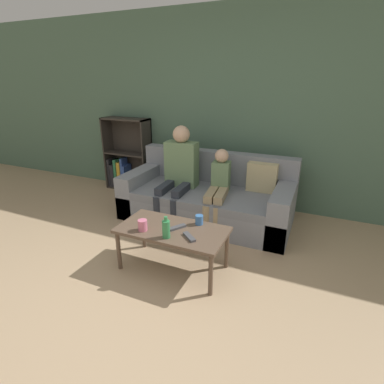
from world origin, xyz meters
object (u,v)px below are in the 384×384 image
(couch, at_px, (208,199))
(cup_far, at_px, (143,225))
(person_adult, at_px, (179,167))
(cup_near, at_px, (199,220))
(tv_remote_0, at_px, (189,237))
(coffee_table, at_px, (172,233))
(tv_remote_1, at_px, (177,227))
(bottle, at_px, (166,229))
(person_child, at_px, (218,186))
(bookshelf, at_px, (126,160))

(couch, height_order, cup_far, couch)
(couch, xyz_separation_m, person_adult, (-0.37, -0.08, 0.40))
(cup_near, height_order, tv_remote_0, cup_near)
(couch, relative_size, person_adult, 1.80)
(coffee_table, distance_m, tv_remote_1, 0.07)
(coffee_table, height_order, tv_remote_0, tv_remote_0)
(cup_far, distance_m, tv_remote_0, 0.45)
(person_adult, bearing_deg, tv_remote_0, -62.85)
(person_adult, height_order, tv_remote_1, person_adult)
(cup_near, height_order, bottle, bottle)
(coffee_table, height_order, person_child, person_child)
(tv_remote_0, relative_size, bottle, 0.81)
(couch, height_order, coffee_table, couch)
(couch, height_order, person_adult, person_adult)
(coffee_table, relative_size, person_adult, 0.86)
(tv_remote_0, bearing_deg, bookshelf, 87.24)
(person_child, relative_size, cup_near, 10.24)
(couch, bearing_deg, person_child, -38.93)
(couch, distance_m, tv_remote_0, 1.32)
(person_child, height_order, tv_remote_1, person_child)
(bookshelf, relative_size, coffee_table, 1.14)
(couch, bearing_deg, cup_near, -73.93)
(person_adult, bearing_deg, coffee_table, -69.58)
(coffee_table, xyz_separation_m, person_adult, (-0.46, 1.09, 0.29))
(bottle, bearing_deg, bookshelf, 133.05)
(person_child, relative_size, cup_far, 9.19)
(bookshelf, xyz_separation_m, coffee_table, (1.73, -1.72, -0.08))
(couch, bearing_deg, bottle, -84.84)
(person_child, height_order, bottle, person_child)
(cup_near, xyz_separation_m, tv_remote_1, (-0.15, -0.16, -0.03))
(person_adult, relative_size, cup_near, 12.94)
(cup_far, distance_m, bottle, 0.26)
(tv_remote_1, relative_size, bottle, 0.85)
(tv_remote_0, distance_m, bottle, 0.21)
(coffee_table, bearing_deg, bottle, -80.71)
(couch, distance_m, person_adult, 0.55)
(coffee_table, bearing_deg, tv_remote_0, -23.84)
(couch, xyz_separation_m, tv_remote_1, (0.13, -1.15, 0.17))
(bookshelf, xyz_separation_m, person_adult, (1.27, -0.62, 0.20))
(bookshelf, bearing_deg, person_child, -20.77)
(cup_near, bearing_deg, person_child, 97.02)
(person_adult, distance_m, cup_near, 1.14)
(person_adult, bearing_deg, tv_remote_1, -67.38)
(tv_remote_1, bearing_deg, bottle, -62.04)
(cup_far, relative_size, tv_remote_0, 0.63)
(person_adult, xyz_separation_m, tv_remote_0, (0.67, -1.19, -0.23))
(coffee_table, height_order, cup_near, cup_near)
(person_adult, relative_size, person_child, 1.26)
(tv_remote_1, height_order, bottle, bottle)
(person_child, height_order, tv_remote_0, person_child)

